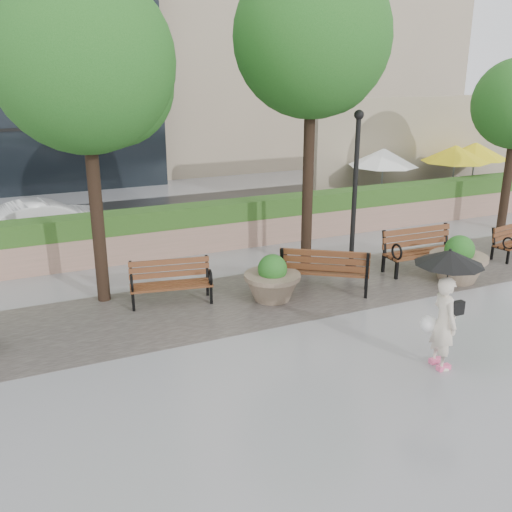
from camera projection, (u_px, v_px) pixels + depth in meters
name	position (u px, v px, depth m)	size (l,w,h in m)	color
ground	(366.00, 345.00, 10.81)	(100.00, 100.00, 0.00)	gray
cobble_strip	(292.00, 292.00, 13.41)	(28.00, 3.20, 0.01)	#383330
hedge_wall	(229.00, 225.00, 16.67)	(24.00, 0.80, 1.35)	#A57B6A
cafe_wall	(423.00, 148.00, 22.57)	(10.00, 0.60, 4.00)	tan
cafe_hedge	(448.00, 199.00, 20.95)	(8.00, 0.50, 0.90)	#264D19
asphalt_street	(187.00, 216.00, 20.33)	(40.00, 7.00, 0.00)	black
bench_1	(171.00, 291.00, 12.69)	(1.88, 1.02, 0.96)	brown
bench_2	(324.00, 278.00, 13.37)	(2.12, 1.83, 1.10)	brown
bench_3	(421.00, 259.00, 14.72)	(2.08, 0.89, 1.10)	brown
planter_left	(272.00, 282.00, 12.85)	(1.28, 1.28, 1.07)	#7F6B56
planter_right	(458.00, 263.00, 13.97)	(1.39, 1.39, 1.17)	#7F6B56
lamppost	(354.00, 204.00, 14.20)	(0.28, 0.28, 4.08)	black
tree_0	(91.00, 69.00, 11.51)	(3.74, 3.69, 6.98)	black
tree_1	(316.00, 44.00, 13.77)	(3.86, 3.83, 7.63)	black
patio_umb_white	(383.00, 158.00, 20.30)	(2.50, 2.50, 2.30)	black
patio_umb_yellow_a	(456.00, 154.00, 21.18)	(2.50, 2.50, 2.30)	black
patio_umb_yellow_b	(475.00, 151.00, 21.95)	(2.50, 2.50, 2.30)	black
car_right	(46.00, 221.00, 17.18)	(1.34, 3.84, 1.27)	white
pedestrian	(446.00, 297.00, 9.69)	(1.16, 1.16, 2.13)	beige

